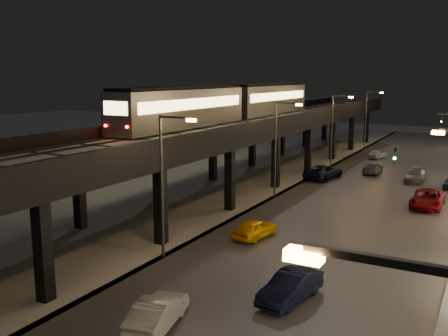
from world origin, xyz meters
The scene contains 19 objects.
road_surface centered at (7.50, 35.00, 0.03)m, with size 17.00×120.00×0.06m, color #46474D.
under_viaduct_pavement centered at (-6.00, 35.00, 0.03)m, with size 11.00×120.00×0.06m, color #9FA1A8.
elevated_viaduct centered at (-6.00, 31.84, 5.62)m, with size 9.00×100.00×6.30m.
viaduct_trackbed centered at (-6.01, 31.97, 6.39)m, with size 8.40×100.00×0.32m.
viaduct_parapet_streetside centered at (-1.65, 32.00, 6.85)m, with size 0.30×100.00×1.10m, color black.
viaduct_parapet_far centered at (-10.35, 32.00, 6.85)m, with size 0.30×100.00×1.10m, color black.
streetlight_left_1 centered at (-0.43, 13.00, 5.24)m, with size 2.57×0.28×9.00m.
streetlight_left_2 centered at (-0.43, 31.00, 5.24)m, with size 2.57×0.28×9.00m.
streetlight_left_3 centered at (-0.43, 49.00, 5.24)m, with size 2.57×0.28×9.00m.
streetlight_left_4 centered at (-0.43, 67.00, 5.24)m, with size 2.57×0.28×9.00m.
subway_train centered at (-8.50, 37.20, 8.48)m, with size 3.13×38.50×3.75m.
car_taxi centered at (2.83, 19.18, 0.68)m, with size 1.60×3.99×1.36m, color #F9B504.
car_near_white centered at (4.35, 5.45, 0.72)m, with size 1.53×4.38×1.44m, color silver.
car_mid_silver centered at (0.76, 41.43, 0.76)m, with size 2.54×5.50×1.53m, color black.
car_mid_dark centered at (4.85, 47.35, 0.66)m, with size 1.84×4.53×1.31m, color slate.
car_far_white centered at (3.01, 58.66, 0.61)m, with size 1.45×3.60×1.23m, color silver.
car_onc_silver centered at (8.64, 10.95, 0.72)m, with size 1.53×4.39×1.45m, color black.
car_onc_dark centered at (12.45, 33.85, 0.76)m, with size 2.51×5.45×1.51m, color #6A040D.
car_onc_white centered at (9.99, 44.71, 0.64)m, with size 1.80×4.43×1.28m, color slate.
Camera 1 is at (17.06, -11.55, 11.33)m, focal length 40.00 mm.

